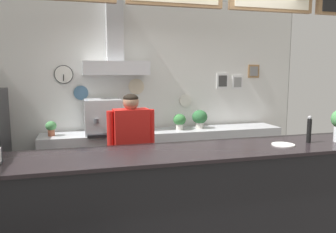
{
  "coord_description": "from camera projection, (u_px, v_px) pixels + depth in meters",
  "views": [
    {
      "loc": [
        -0.88,
        -2.91,
        1.79
      ],
      "look_at": [
        0.11,
        0.7,
        1.27
      ],
      "focal_mm": 34.95,
      "sensor_mm": 36.0,
      "label": 1
    }
  ],
  "objects": [
    {
      "name": "back_wall_assembly",
      "position": [
        136.0,
        86.0,
        5.02
      ],
      "size": [
        5.5,
        2.3,
        2.93
      ],
      "color": "#9E9E99",
      "rests_on": "ground_plane"
    },
    {
      "name": "service_counter",
      "position": [
        183.0,
        209.0,
        2.97
      ],
      "size": [
        4.02,
        0.73,
        1.1
      ],
      "color": "black",
      "rests_on": "ground_plane"
    },
    {
      "name": "back_prep_counter",
      "position": [
        166.0,
        159.0,
        5.04
      ],
      "size": [
        3.67,
        0.53,
        0.9
      ],
      "color": "#B7BABF",
      "rests_on": "ground_plane"
    },
    {
      "name": "shop_worker",
      "position": [
        132.0,
        153.0,
        3.91
      ],
      "size": [
        0.57,
        0.24,
        1.53
      ],
      "rotation": [
        0.0,
        0.0,
        3.2
      ],
      "color": "#232328",
      "rests_on": "ground_plane"
    },
    {
      "name": "espresso_machine",
      "position": [
        103.0,
        117.0,
        4.67
      ],
      "size": [
        0.51,
        0.52,
        0.5
      ],
      "color": "silver",
      "rests_on": "back_prep_counter"
    },
    {
      "name": "potted_thyme",
      "position": [
        180.0,
        121.0,
        4.98
      ],
      "size": [
        0.19,
        0.19,
        0.25
      ],
      "color": "beige",
      "rests_on": "back_prep_counter"
    },
    {
      "name": "potted_basil",
      "position": [
        123.0,
        124.0,
        4.75
      ],
      "size": [
        0.19,
        0.19,
        0.23
      ],
      "color": "beige",
      "rests_on": "back_prep_counter"
    },
    {
      "name": "potted_sage",
      "position": [
        51.0,
        127.0,
        4.53
      ],
      "size": [
        0.15,
        0.15,
        0.21
      ],
      "color": "#9E563D",
      "rests_on": "back_prep_counter"
    },
    {
      "name": "potted_oregano",
      "position": [
        200.0,
        118.0,
        5.13
      ],
      "size": [
        0.24,
        0.24,
        0.29
      ],
      "color": "beige",
      "rests_on": "back_prep_counter"
    },
    {
      "name": "pepper_grinder",
      "position": [
        309.0,
        129.0,
        3.19
      ],
      "size": [
        0.04,
        0.04,
        0.27
      ],
      "color": "black",
      "rests_on": "service_counter"
    },
    {
      "name": "condiment_plate",
      "position": [
        283.0,
        145.0,
        3.09
      ],
      "size": [
        0.21,
        0.21,
        0.01
      ],
      "color": "white",
      "rests_on": "service_counter"
    }
  ]
}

